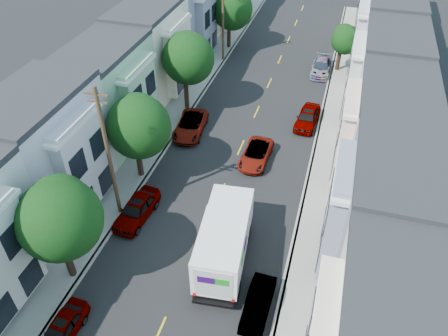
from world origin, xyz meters
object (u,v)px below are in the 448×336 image
Objects in this scene: tree_d at (187,59)px; tree_far_r at (345,40)px; parked_left_c at (137,209)px; lead_sedan at (256,154)px; parked_right_d at (321,67)px; parked_right_b at (258,304)px; fedex_truck at (224,240)px; parked_left_b at (61,330)px; tree_e at (232,10)px; utility_pole_near at (109,155)px; parked_left_d at (190,126)px; utility_pole_far at (223,16)px; tree_c at (138,127)px; tree_b at (59,220)px; parked_right_c at (307,118)px.

tree_d reaches higher than tree_far_r.
parked_left_c is at bearing -113.52° from tree_far_r.
parked_right_d is (3.27, 17.34, 0.06)m from lead_sedan.
parked_right_d is (0.00, 30.92, 0.06)m from parked_right_b.
parked_left_b is at bearing -138.70° from fedex_truck.
tree_e is at bearing 97.53° from parked_left_c.
tree_d is 0.76× the size of utility_pole_near.
tree_d is at bearing 90.01° from utility_pole_near.
tree_e reaches higher than parked_left_d.
utility_pole_far is 19.66m from lead_sedan.
lead_sedan is at bearing 28.93° from tree_c.
tree_c is (0.00, 9.99, -0.34)m from tree_b.
parked_right_d is (11.20, 25.92, -4.45)m from utility_pole_near.
tree_e is 29.51m from utility_pole_near.
tree_far_r is 29.69m from parked_left_c.
tree_c reaches higher than parked_left_d.
utility_pole_far is (0.00, 26.00, 0.00)m from utility_pole_near.
parked_left_c reaches higher than parked_right_c.
tree_c is at bearing -120.05° from tree_far_r.
fedex_truck is 17.45m from parked_right_c.
tree_c is 14.39m from parked_left_b.
parked_right_c is (11.20, 10.95, -3.88)m from tree_c.
parked_left_c is at bearing -124.73° from lead_sedan.
utility_pole_near is 2.12× the size of parked_right_c.
tree_b is at bearing -90.00° from tree_e.
parked_right_c is (11.20, 0.42, -4.45)m from tree_d.
tree_e is at bearing 133.02° from parked_right_c.
utility_pole_near reaches higher than parked_right_d.
tree_d is 1.98× the size of parked_right_b.
parked_left_c is at bearing -117.69° from parked_right_c.
tree_c reaches higher than parked_right_d.
tree_b is 9.66m from fedex_truck.
lead_sedan is 17.64m from parked_right_d.
tree_e is 1.49× the size of parked_right_c.
parked_right_d reaches higher than lead_sedan.
parked_left_d is at bearing 112.09° from fedex_truck.
parked_right_c is (11.20, 20.94, -4.22)m from tree_b.
tree_far_r reaches higher than fedex_truck.
fedex_truck is 7.30m from parked_left_c.
tree_far_r is (13.20, 22.81, -1.08)m from tree_c.
parked_left_b is at bearing -81.66° from utility_pole_near.
tree_d is at bearing 104.70° from parked_left_d.
utility_pole_near is at bearing -90.00° from tree_e.
fedex_truck is at bearing -36.74° from tree_c.
fedex_truck is 1.50× the size of parked_right_c.
lead_sedan is (7.93, 4.38, -4.00)m from tree_c.
tree_c is at bearing 90.02° from utility_pole_near.
tree_b reaches higher than lead_sedan.
parked_right_c reaches higher than parked_left_b.
parked_right_c is (3.27, 6.57, 0.12)m from lead_sedan.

